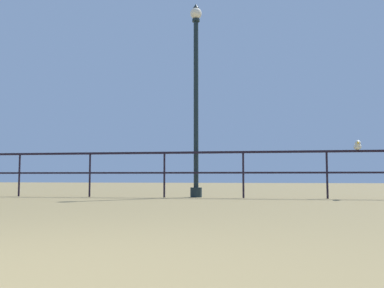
% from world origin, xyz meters
% --- Properties ---
extents(pier_railing, '(23.17, 0.05, 1.03)m').
position_xyz_m(pier_railing, '(-0.00, 7.80, 0.76)').
color(pier_railing, black).
rests_on(pier_railing, ground_plane).
extents(lamppost_center, '(0.27, 0.27, 4.56)m').
position_xyz_m(lamppost_center, '(-0.19, 8.03, 2.40)').
color(lamppost_center, black).
rests_on(lamppost_center, ground_plane).
extents(seagull_on_rail, '(0.20, 0.42, 0.20)m').
position_xyz_m(seagull_on_rail, '(3.30, 7.78, 1.12)').
color(seagull_on_rail, silver).
rests_on(seagull_on_rail, pier_railing).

